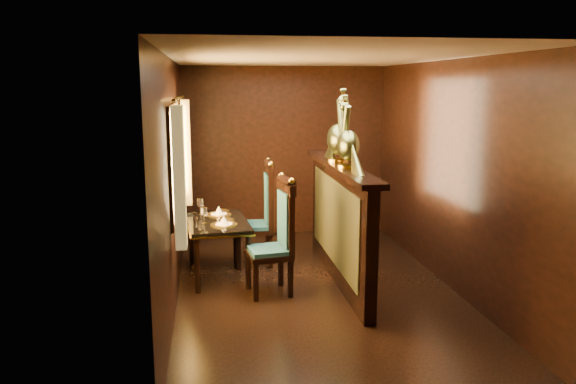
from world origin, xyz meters
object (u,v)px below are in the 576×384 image
dining_table (217,226)px  chair_left (279,232)px  peacock_right (338,126)px  chair_right (263,210)px  peacock_left (349,132)px

dining_table → chair_left: chair_left is taller
chair_left → peacock_right: size_ratio=1.55×
chair_right → peacock_left: peacock_left is taller
chair_left → chair_right: (-0.07, 1.02, 0.02)m
peacock_left → peacock_right: bearing=90.0°
dining_table → peacock_left: (1.38, -0.67, 1.13)m
dining_table → peacock_right: peacock_right is taller
chair_right → dining_table: bearing=-144.7°
dining_table → chair_right: chair_right is taller
dining_table → peacock_left: bearing=-31.2°
peacock_left → chair_left: bearing=176.2°
dining_table → peacock_left: 1.91m
peacock_left → peacock_right: (0.00, 0.46, 0.03)m
chair_left → chair_right: bearing=85.7°
peacock_left → dining_table: bearing=153.9°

